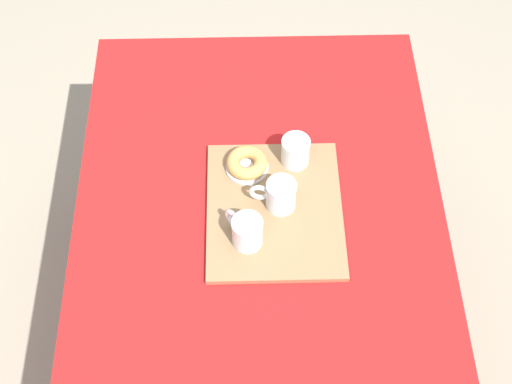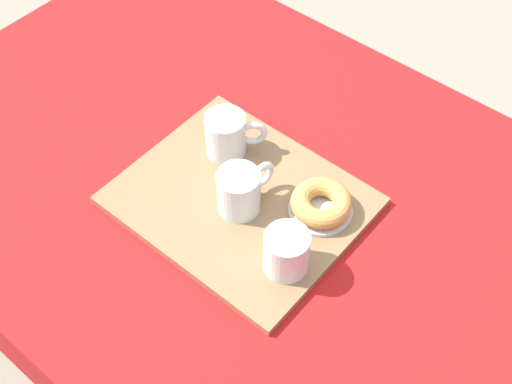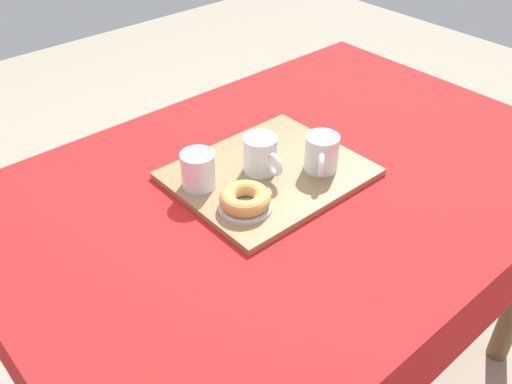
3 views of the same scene
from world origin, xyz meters
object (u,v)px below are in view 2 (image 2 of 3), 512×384
dining_table (235,208)px  tea_mug_left (240,192)px  water_glass_near (286,253)px  tea_mug_right (227,136)px  serving_tray (240,201)px  donut_plate_left (320,210)px  sugar_donut_left (321,203)px

dining_table → tea_mug_left: tea_mug_left is taller
dining_table → water_glass_near: 0.26m
tea_mug_left → tea_mug_right: 0.13m
water_glass_near → serving_tray: bearing=-21.6°
serving_tray → donut_plate_left: 0.14m
serving_tray → water_glass_near: water_glass_near is taller
water_glass_near → donut_plate_left: (0.02, -0.13, -0.03)m
donut_plate_left → dining_table: bearing=9.7°
dining_table → sugar_donut_left: bearing=-170.3°
dining_table → sugar_donut_left: 0.22m
serving_tray → sugar_donut_left: 0.15m
water_glass_near → tea_mug_left: bearing=-18.2°
sugar_donut_left → tea_mug_right: bearing=-1.0°
water_glass_near → donut_plate_left: bearing=-79.7°
sugar_donut_left → tea_mug_left: bearing=35.2°
dining_table → sugar_donut_left: size_ratio=12.81×
tea_mug_left → donut_plate_left: size_ratio=1.02×
dining_table → sugar_donut_left: sugar_donut_left is taller
water_glass_near → dining_table: bearing=-25.8°
tea_mug_left → water_glass_near: bearing=161.8°
tea_mug_right → water_glass_near: size_ratio=1.25×
tea_mug_right → sugar_donut_left: bearing=179.0°
tea_mug_right → water_glass_near: bearing=151.8°
tea_mug_right → tea_mug_left: bearing=140.9°
donut_plate_left → sugar_donut_left: (0.00, 0.00, 0.02)m
water_glass_near → donut_plate_left: size_ratio=0.71×
tea_mug_left → sugar_donut_left: (-0.11, -0.08, -0.02)m
serving_tray → tea_mug_right: bearing=-37.4°
tea_mug_right → sugar_donut_left: size_ratio=0.93×
donut_plate_left → sugar_donut_left: size_ratio=1.06×
tea_mug_left → water_glass_near: 0.14m
tea_mug_left → donut_plate_left: tea_mug_left is taller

